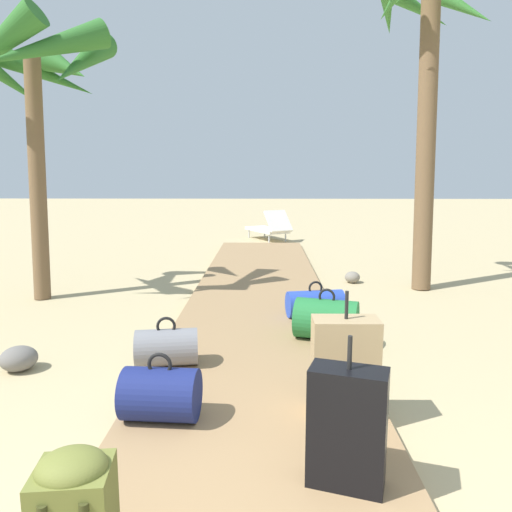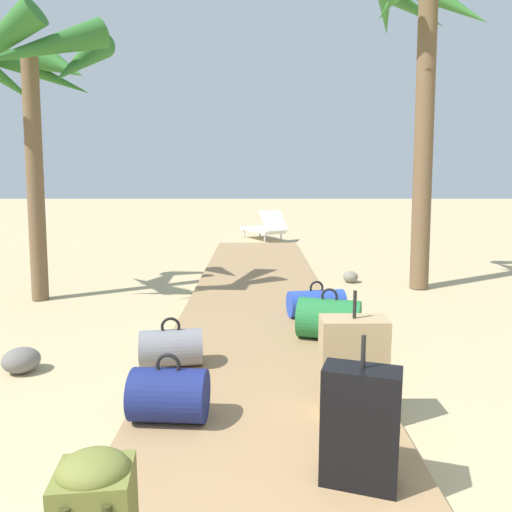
# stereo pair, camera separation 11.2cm
# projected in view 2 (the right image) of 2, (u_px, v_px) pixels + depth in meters

# --- Properties ---
(ground_plane) EXTENTS (60.00, 60.00, 0.00)m
(ground_plane) POSITION_uv_depth(u_px,v_px,m) (260.00, 329.00, 5.39)
(ground_plane) COLOR tan
(boardwalk) EXTENTS (1.82, 10.61, 0.08)m
(boardwalk) POSITION_uv_depth(u_px,v_px,m) (260.00, 301.00, 6.43)
(boardwalk) COLOR #9E7A51
(boardwalk) RESTS_ON ground
(suitcase_tan) EXTENTS (0.44, 0.24, 0.85)m
(suitcase_tan) POSITION_uv_depth(u_px,v_px,m) (353.00, 366.00, 3.27)
(suitcase_tan) COLOR tan
(suitcase_tan) RESTS_ON boardwalk
(suitcase_black) EXTENTS (0.43, 0.31, 0.81)m
(suitcase_black) POSITION_uv_depth(u_px,v_px,m) (361.00, 427.00, 2.51)
(suitcase_black) COLOR black
(suitcase_black) RESTS_ON boardwalk
(duffel_bag_navy) EXTENTS (0.51, 0.38, 0.46)m
(duffel_bag_navy) POSITION_uv_depth(u_px,v_px,m) (170.00, 395.00, 3.19)
(duffel_bag_navy) COLOR navy
(duffel_bag_navy) RESTS_ON boardwalk
(duffel_bag_blue) EXTENTS (0.68, 0.41, 0.41)m
(duffel_bag_blue) POSITION_uv_depth(u_px,v_px,m) (317.00, 303.00, 5.57)
(duffel_bag_blue) COLOR #2847B7
(duffel_bag_blue) RESTS_ON boardwalk
(duffel_bag_green) EXTENTS (0.69, 0.55, 0.51)m
(duffel_bag_green) POSITION_uv_depth(u_px,v_px,m) (330.00, 319.00, 4.79)
(duffel_bag_green) COLOR #237538
(duffel_bag_green) RESTS_ON boardwalk
(duffel_bag_grey) EXTENTS (0.56, 0.39, 0.42)m
(duffel_bag_grey) POSITION_uv_depth(u_px,v_px,m) (172.00, 348.00, 4.11)
(duffel_bag_grey) COLOR slate
(duffel_bag_grey) RESTS_ON boardwalk
(palm_tree_far_left) EXTENTS (2.42, 2.38, 3.65)m
(palm_tree_far_left) POSITION_uv_depth(u_px,v_px,m) (24.00, 74.00, 6.23)
(palm_tree_far_left) COLOR brown
(palm_tree_far_left) RESTS_ON ground
(palm_tree_far_right) EXTENTS (2.14, 2.28, 4.79)m
(palm_tree_far_right) POSITION_uv_depth(u_px,v_px,m) (434.00, 23.00, 6.82)
(palm_tree_far_right) COLOR brown
(palm_tree_far_right) RESTS_ON ground
(lounge_chair) EXTENTS (1.26, 1.63, 0.80)m
(lounge_chair) POSITION_uv_depth(u_px,v_px,m) (266.00, 228.00, 12.63)
(lounge_chair) COLOR white
(lounge_chair) RESTS_ON ground
(rock_left_near) EXTENTS (0.41, 0.41, 0.22)m
(rock_left_near) POSITION_uv_depth(u_px,v_px,m) (22.00, 360.00, 4.18)
(rock_left_near) COLOR slate
(rock_left_near) RESTS_ON ground
(rock_right_far) EXTENTS (0.25, 0.26, 0.18)m
(rock_right_far) POSITION_uv_depth(u_px,v_px,m) (351.00, 277.00, 7.69)
(rock_right_far) COLOR gray
(rock_right_far) RESTS_ON ground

